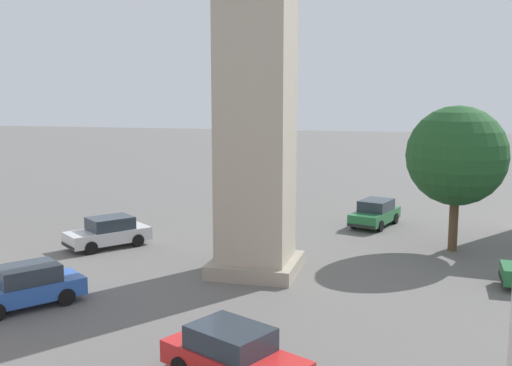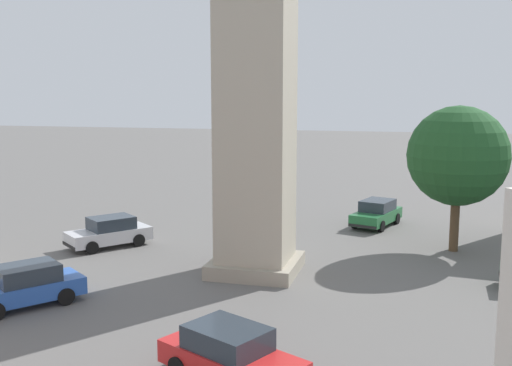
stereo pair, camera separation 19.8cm
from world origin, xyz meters
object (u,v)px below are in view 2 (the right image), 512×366
(car_silver_kerb, at_px, (109,232))
(pedestrian, at_px, (276,208))
(car_blue_kerb, at_px, (25,286))
(tree, at_px, (458,156))
(car_black_far, at_px, (231,355))
(car_white_side, at_px, (377,213))

(car_silver_kerb, xyz_separation_m, pedestrian, (7.26, -6.92, 0.25))
(car_blue_kerb, xyz_separation_m, tree, (12.15, -15.52, 3.93))
(car_black_far, height_order, pedestrian, pedestrian)
(car_white_side, relative_size, tree, 0.62)
(car_white_side, height_order, car_black_far, same)
(car_silver_kerb, distance_m, tree, 17.58)
(car_white_side, bearing_deg, car_blue_kerb, 145.70)
(car_white_side, height_order, tree, tree)
(car_white_side, height_order, pedestrian, pedestrian)
(tree, bearing_deg, car_blue_kerb, 128.06)
(car_white_side, relative_size, car_black_far, 1.00)
(car_white_side, relative_size, pedestrian, 2.63)
(car_silver_kerb, height_order, pedestrian, pedestrian)
(car_black_far, bearing_deg, pedestrian, 9.58)
(car_white_side, distance_m, pedestrian, 5.90)
(car_black_far, bearing_deg, tree, -22.55)
(car_white_side, xyz_separation_m, pedestrian, (-1.09, 5.79, 0.25))
(tree, bearing_deg, car_white_side, 40.67)
(car_white_side, xyz_separation_m, tree, (-4.69, -4.03, 3.93))
(pedestrian, height_order, tree, tree)
(car_silver_kerb, relative_size, car_black_far, 0.96)
(car_white_side, bearing_deg, car_silver_kerb, 123.30)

